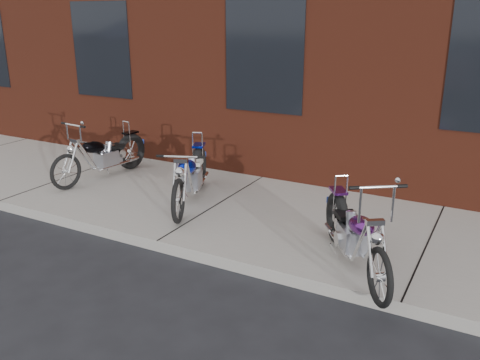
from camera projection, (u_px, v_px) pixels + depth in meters
The scene contains 5 objects.
ground at pixel (158, 252), 6.42m from camera, with size 120.00×120.00×0.00m, color black.
sidewalk at pixel (218, 208), 7.65m from camera, with size 22.00×3.00×0.15m, color #A09C94.
chopper_purple at pixel (355, 237), 5.60m from camera, with size 1.25×1.75×1.16m.
chopper_blue at pixel (190, 177), 7.59m from camera, with size 0.91×2.03×0.93m.
chopper_third at pixel (103, 157), 8.74m from camera, with size 0.51×2.05×1.04m.
Camera 1 is at (3.70, -4.61, 2.86)m, focal length 38.00 mm.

